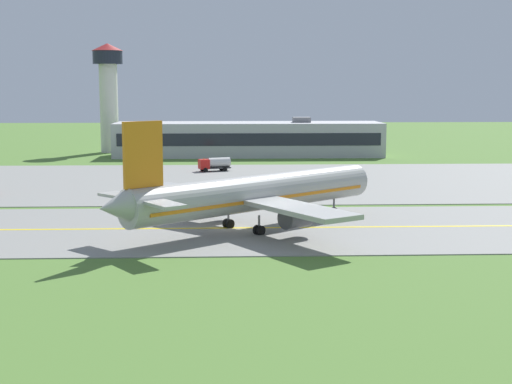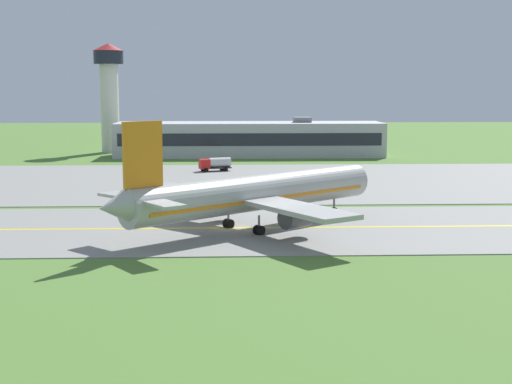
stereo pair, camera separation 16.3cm
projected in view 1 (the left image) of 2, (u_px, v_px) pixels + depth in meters
The scene contains 8 objects.
ground_plane at pixel (232, 229), 82.83m from camera, with size 500.00×500.00×0.00m, color #517A33.
taxiway_strip at pixel (232, 228), 82.83m from camera, with size 240.00×28.00×0.10m, color gray.
apron_pad at pixel (288, 181), 124.76m from camera, with size 140.00×52.00×0.10m, color gray.
taxiway_centreline at pixel (232, 228), 82.82m from camera, with size 220.00×0.60×0.01m, color yellow.
airplane_lead at pixel (253, 194), 81.57m from camera, with size 32.94×29.51×12.70m.
service_truck_fuel at pixel (214, 164), 138.72m from camera, with size 6.34×3.85×2.65m.
terminal_building at pixel (249, 139), 170.07m from camera, with size 61.82×13.98×9.01m.
control_tower at pixel (108, 87), 177.95m from camera, with size 7.60×7.60×26.50m.
Camera 1 is at (-0.55, -81.43, 15.99)m, focal length 51.14 mm.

